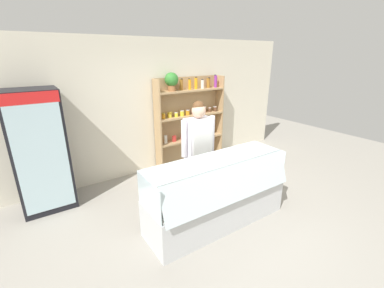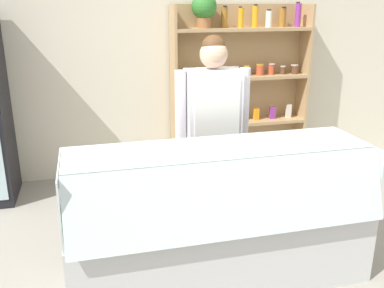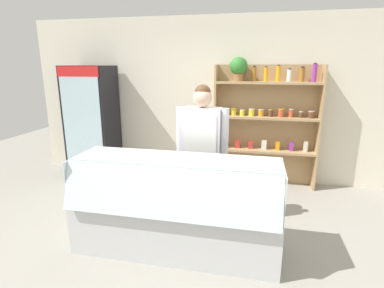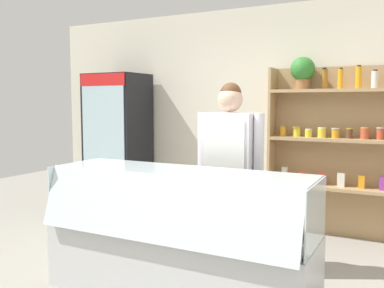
# 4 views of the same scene
# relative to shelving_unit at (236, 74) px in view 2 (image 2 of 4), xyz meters

# --- Properties ---
(ground_plane) EXTENTS (12.00, 12.00, 0.00)m
(ground_plane) POSITION_rel_shelving_unit_xyz_m (-0.64, -2.07, -1.16)
(ground_plane) COLOR gray
(back_wall) EXTENTS (6.80, 0.10, 2.70)m
(back_wall) POSITION_rel_shelving_unit_xyz_m (-0.64, 0.18, 0.19)
(back_wall) COLOR silver
(back_wall) RESTS_ON ground
(shelving_unit) EXTENTS (1.63, 0.29, 2.05)m
(shelving_unit) POSITION_rel_shelving_unit_xyz_m (0.00, 0.00, 0.00)
(shelving_unit) COLOR tan
(shelving_unit) RESTS_ON ground
(deli_display_case) EXTENTS (2.13, 0.73, 1.01)m
(deli_display_case) POSITION_rel_shelving_unit_xyz_m (-0.87, -2.12, -0.84)
(deli_display_case) COLOR silver
(deli_display_case) RESTS_ON ground
(shop_clerk) EXTENTS (0.63, 0.25, 1.71)m
(shop_clerk) POSITION_rel_shelving_unit_xyz_m (-0.72, -1.44, -0.14)
(shop_clerk) COLOR #383D51
(shop_clerk) RESTS_ON ground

